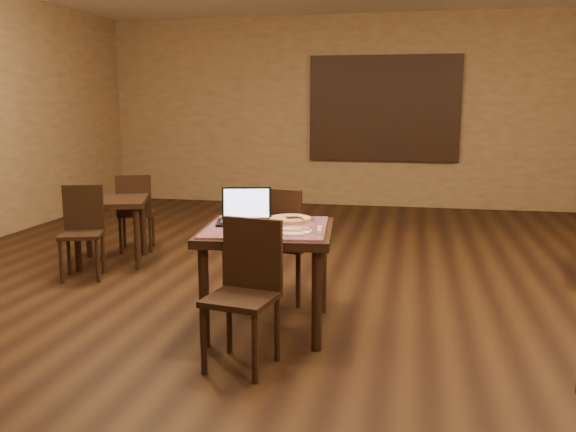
% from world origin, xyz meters
% --- Properties ---
extents(ground, '(10.00, 10.00, 0.00)m').
position_xyz_m(ground, '(0.00, 0.00, 0.00)').
color(ground, black).
rests_on(ground, ground).
extents(wall_back, '(8.00, 0.02, 3.00)m').
position_xyz_m(wall_back, '(0.00, 5.00, 1.50)').
color(wall_back, olive).
rests_on(wall_back, ground).
extents(mural, '(2.34, 0.05, 1.64)m').
position_xyz_m(mural, '(0.50, 4.96, 1.55)').
color(mural, '#235482').
rests_on(mural, wall_back).
extents(tiled_table, '(1.01, 1.01, 0.76)m').
position_xyz_m(tiled_table, '(-0.03, -0.66, 0.66)').
color(tiled_table, black).
rests_on(tiled_table, ground).
extents(chair_main_near, '(0.46, 0.46, 0.92)m').
position_xyz_m(chair_main_near, '(-0.02, -1.28, 0.52)').
color(chair_main_near, black).
rests_on(chair_main_near, ground).
extents(chair_main_far, '(0.50, 0.50, 0.96)m').
position_xyz_m(chair_main_far, '(-0.05, -0.04, 0.54)').
color(chair_main_far, black).
rests_on(chair_main_far, ground).
extents(laptop, '(0.42, 0.37, 0.25)m').
position_xyz_m(laptop, '(-0.23, -0.55, 0.83)').
color(laptop, black).
rests_on(laptop, tiled_table).
extents(plate, '(0.27, 0.27, 0.01)m').
position_xyz_m(plate, '(0.19, -0.84, 0.77)').
color(plate, white).
rests_on(plate, tiled_table).
extents(pizza_slice, '(0.18, 0.18, 0.02)m').
position_xyz_m(pizza_slice, '(0.19, -0.84, 0.79)').
color(pizza_slice, '#F9E7A6').
rests_on(pizza_slice, plate).
extents(pizza_pan, '(0.37, 0.37, 0.01)m').
position_xyz_m(pizza_pan, '(0.09, -0.42, 0.77)').
color(pizza_pan, silver).
rests_on(pizza_pan, tiled_table).
extents(pizza_whole, '(0.31, 0.31, 0.02)m').
position_xyz_m(pizza_whole, '(0.09, -0.42, 0.78)').
color(pizza_whole, '#F9E7A6').
rests_on(pizza_whole, pizza_pan).
extents(spatula, '(0.18, 0.24, 0.01)m').
position_xyz_m(spatula, '(0.11, -0.44, 0.79)').
color(spatula, silver).
rests_on(spatula, pizza_whole).
extents(napkin_roll, '(0.05, 0.16, 0.04)m').
position_xyz_m(napkin_roll, '(0.37, -0.80, 0.78)').
color(napkin_roll, white).
rests_on(napkin_roll, tiled_table).
extents(other_table_b, '(0.91, 0.91, 0.67)m').
position_xyz_m(other_table_b, '(-2.04, 0.84, 0.56)').
color(other_table_b, black).
rests_on(other_table_b, ground).
extents(other_table_b_chair_near, '(0.48, 0.48, 0.87)m').
position_xyz_m(other_table_b_chair_near, '(-2.07, 0.33, 0.49)').
color(other_table_b_chair_near, black).
rests_on(other_table_b_chair_near, ground).
extents(other_table_b_chair_far, '(0.48, 0.48, 0.87)m').
position_xyz_m(other_table_b_chair_far, '(-2.02, 1.35, 0.49)').
color(other_table_b_chair_far, black).
rests_on(other_table_b_chair_far, ground).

